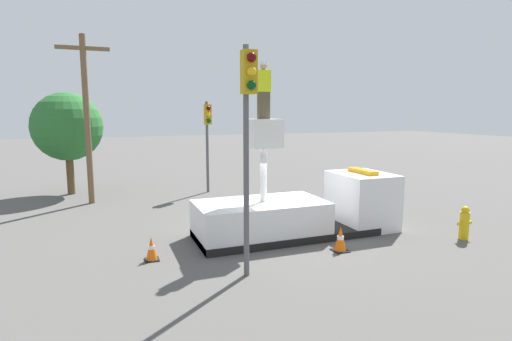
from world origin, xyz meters
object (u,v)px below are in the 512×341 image
(fire_hydrant, at_px, (464,223))
(tree_left_bg, at_px, (67,127))
(traffic_cone_curbside, at_px, (340,239))
(bucket_truck, at_px, (300,211))
(worker, at_px, (264,91))
(traffic_light_across, at_px, (208,128))
(traffic_light_pole, at_px, (248,117))
(utility_pole, at_px, (87,114))
(traffic_cone_rear, at_px, (151,249))

(fire_hydrant, height_order, tree_left_bg, tree_left_bg)
(fire_hydrant, bearing_deg, traffic_cone_curbside, 173.74)
(fire_hydrant, bearing_deg, bucket_truck, 152.50)
(worker, xyz_separation_m, tree_left_bg, (-6.41, 10.16, -1.39))
(worker, relative_size, traffic_light_across, 0.38)
(bucket_truck, distance_m, traffic_light_pole, 5.14)
(fire_hydrant, relative_size, tree_left_bg, 0.22)
(worker, xyz_separation_m, utility_pole, (-5.40, 7.58, -0.73))
(traffic_light_pole, height_order, traffic_cone_curbside, traffic_light_pole)
(bucket_truck, height_order, worker, worker)
(traffic_light_across, relative_size, traffic_cone_curbside, 6.17)
(traffic_cone_curbside, bearing_deg, traffic_cone_rear, 166.89)
(bucket_truck, relative_size, fire_hydrant, 6.28)
(fire_hydrant, xyz_separation_m, traffic_cone_rear, (-9.72, 1.72, -0.22))
(traffic_light_across, relative_size, tree_left_bg, 0.91)
(bucket_truck, xyz_separation_m, traffic_cone_rear, (-5.01, -0.73, -0.46))
(bucket_truck, distance_m, traffic_cone_curbside, 2.04)
(worker, distance_m, fire_hydrant, 7.78)
(traffic_light_across, height_order, utility_pole, utility_pole)
(fire_hydrant, xyz_separation_m, tree_left_bg, (-12.47, 12.61, 2.85))
(tree_left_bg, bearing_deg, traffic_light_across, -17.70)
(fire_hydrant, xyz_separation_m, utility_pole, (-11.45, 10.03, 3.50))
(traffic_light_pole, xyz_separation_m, fire_hydrant, (7.58, 0.34, -3.46))
(traffic_cone_rear, relative_size, tree_left_bg, 0.13)
(bucket_truck, height_order, utility_pole, utility_pole)
(traffic_cone_curbside, bearing_deg, bucket_truck, 99.64)
(traffic_light_across, xyz_separation_m, traffic_cone_rear, (-3.86, -8.78, -2.98))
(worker, bearing_deg, tree_left_bg, 122.25)
(traffic_light_pole, relative_size, traffic_cone_rear, 8.36)
(traffic_light_pole, relative_size, traffic_cone_curbside, 7.52)
(bucket_truck, height_order, traffic_light_across, traffic_light_across)
(traffic_cone_rear, xyz_separation_m, tree_left_bg, (-2.75, 10.89, 3.07))
(fire_hydrant, relative_size, utility_pole, 0.15)
(traffic_light_across, distance_m, tree_left_bg, 6.94)
(traffic_light_pole, distance_m, traffic_light_across, 11.01)
(bucket_truck, bearing_deg, fire_hydrant, -27.50)
(utility_pole, bearing_deg, tree_left_bg, 111.40)
(fire_hydrant, bearing_deg, tree_left_bg, 134.67)
(traffic_light_pole, distance_m, tree_left_bg, 13.86)
(traffic_light_across, height_order, traffic_cone_curbside, traffic_light_across)
(fire_hydrant, height_order, traffic_cone_curbside, fire_hydrant)
(traffic_light_across, relative_size, utility_pole, 0.62)
(worker, xyz_separation_m, traffic_light_pole, (-1.53, -2.79, -0.77))
(bucket_truck, xyz_separation_m, traffic_light_pole, (-2.88, -2.79, 3.22))
(traffic_cone_rear, relative_size, utility_pole, 0.09)
(worker, relative_size, traffic_cone_curbside, 2.31)
(traffic_light_pole, height_order, traffic_light_across, traffic_light_pole)
(traffic_light_pole, xyz_separation_m, tree_left_bg, (-4.89, 12.96, -0.61))
(fire_hydrant, distance_m, utility_pole, 15.62)
(worker, height_order, traffic_light_across, worker)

